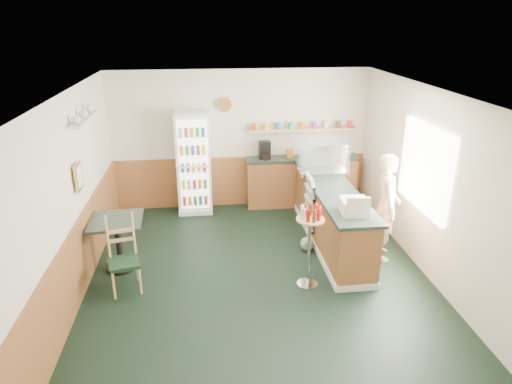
{
  "coord_description": "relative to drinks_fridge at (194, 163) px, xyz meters",
  "views": [
    {
      "loc": [
        -0.7,
        -5.67,
        3.63
      ],
      "look_at": [
        0.03,
        0.6,
        1.17
      ],
      "focal_mm": 32.0,
      "sensor_mm": 36.0,
      "label": 1
    }
  ],
  "objects": [
    {
      "name": "ground",
      "position": [
        0.93,
        -2.74,
        -0.98
      ],
      "size": [
        6.0,
        6.0,
        0.0
      ],
      "primitive_type": "plane",
      "color": "black",
      "rests_on": "ground"
    },
    {
      "name": "room_envelope",
      "position": [
        0.7,
        -2.01,
        0.54
      ],
      "size": [
        5.04,
        6.02,
        2.72
      ],
      "color": "beige",
      "rests_on": "ground"
    },
    {
      "name": "service_counter",
      "position": [
        2.28,
        -1.67,
        -0.52
      ],
      "size": [
        0.68,
        3.01,
        1.01
      ],
      "color": "#A25E34",
      "rests_on": "ground"
    },
    {
      "name": "back_counter",
      "position": [
        2.12,
        0.06,
        -0.43
      ],
      "size": [
        2.24,
        0.42,
        1.69
      ],
      "color": "#A25E34",
      "rests_on": "ground"
    },
    {
      "name": "drinks_fridge",
      "position": [
        0.0,
        0.0,
        0.0
      ],
      "size": [
        0.65,
        0.54,
        1.97
      ],
      "color": "white",
      "rests_on": "ground"
    },
    {
      "name": "display_case",
      "position": [
        2.28,
        -0.94,
        0.27
      ],
      "size": [
        0.85,
        0.45,
        0.49
      ],
      "color": "silver",
      "rests_on": "service_counter"
    },
    {
      "name": "cash_register",
      "position": [
        2.28,
        -2.71,
        0.13
      ],
      "size": [
        0.4,
        0.41,
        0.21
      ],
      "primitive_type": "cube",
      "rotation": [
        0.0,
        0.0,
        -0.08
      ],
      "color": "#EDE2C4",
      "rests_on": "service_counter"
    },
    {
      "name": "shopkeeper",
      "position": [
        2.98,
        -2.2,
        -0.13
      ],
      "size": [
        0.53,
        0.65,
        1.71
      ],
      "primitive_type": "imported",
      "rotation": [
        0.0,
        0.0,
        1.35
      ],
      "color": "tan",
      "rests_on": "ground"
    },
    {
      "name": "condiment_stand",
      "position": [
        1.62,
        -2.89,
        -0.16
      ],
      "size": [
        0.39,
        0.39,
        1.22
      ],
      "rotation": [
        0.0,
        0.0,
        0.01
      ],
      "color": "silver",
      "rests_on": "ground"
    },
    {
      "name": "newspaper_rack",
      "position": [
        1.92,
        -1.54,
        -0.28
      ],
      "size": [
        0.1,
        0.48,
        0.95
      ],
      "color": "black",
      "rests_on": "ground"
    },
    {
      "name": "cafe_table",
      "position": [
        -1.12,
        -2.13,
        -0.4
      ],
      "size": [
        0.78,
        0.78,
        0.83
      ],
      "rotation": [
        0.0,
        0.0,
        0.04
      ],
      "color": "black",
      "rests_on": "ground"
    },
    {
      "name": "cafe_chair",
      "position": [
        -0.95,
        -2.64,
        -0.41
      ],
      "size": [
        0.49,
        0.49,
        1.1
      ],
      "rotation": [
        0.0,
        0.0,
        0.23
      ],
      "color": "black",
      "rests_on": "ground"
    },
    {
      "name": "dog_doorstop",
      "position": [
        1.83,
        -1.89,
        -0.85
      ],
      "size": [
        0.23,
        0.29,
        0.27
      ],
      "rotation": [
        0.0,
        0.0,
        0.13
      ],
      "color": "gray",
      "rests_on": "ground"
    }
  ]
}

